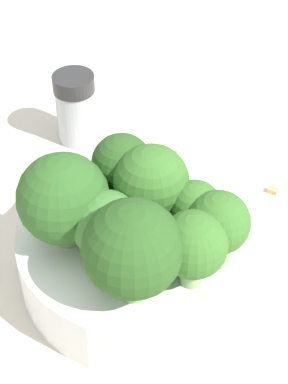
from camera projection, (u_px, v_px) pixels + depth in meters
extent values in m
plane|color=beige|center=(144.00, 272.00, 0.44)|extent=(3.00, 3.00, 0.00)
cylinder|color=white|center=(144.00, 252.00, 0.43)|extent=(0.17, 0.17, 0.04)
cylinder|color=#84AD66|center=(216.00, 245.00, 0.39)|extent=(0.02, 0.02, 0.03)
sphere|color=#386B28|center=(218.00, 222.00, 0.38)|extent=(0.04, 0.04, 0.04)
cylinder|color=#7A9E5B|center=(66.00, 225.00, 0.40)|extent=(0.02, 0.02, 0.03)
sphere|color=#2D5B23|center=(63.00, 199.00, 0.39)|extent=(0.06, 0.06, 0.06)
cylinder|color=#8EB770|center=(155.00, 214.00, 0.41)|extent=(0.02, 0.02, 0.03)
sphere|color=#386B28|center=(155.00, 186.00, 0.39)|extent=(0.05, 0.05, 0.05)
cylinder|color=#7A9E5B|center=(133.00, 277.00, 0.37)|extent=(0.02, 0.02, 0.03)
sphere|color=#28511E|center=(133.00, 249.00, 0.35)|extent=(0.06, 0.06, 0.06)
cylinder|color=#7A9E5B|center=(108.00, 246.00, 0.39)|extent=(0.02, 0.02, 0.02)
sphere|color=#3D7533|center=(107.00, 225.00, 0.38)|extent=(0.04, 0.04, 0.04)
cylinder|color=#84AD66|center=(189.00, 268.00, 0.38)|extent=(0.02, 0.02, 0.02)
sphere|color=#386B28|center=(191.00, 246.00, 0.36)|extent=(0.04, 0.04, 0.04)
cylinder|color=#84AD66|center=(193.00, 228.00, 0.40)|extent=(0.02, 0.02, 0.03)
sphere|color=#386B28|center=(195.00, 206.00, 0.39)|extent=(0.03, 0.03, 0.03)
cylinder|color=#7A9E5B|center=(120.00, 191.00, 0.42)|extent=(0.02, 0.02, 0.03)
sphere|color=#28511E|center=(119.00, 165.00, 0.41)|extent=(0.04, 0.04, 0.04)
cylinder|color=#B2B7BC|center=(76.00, 115.00, 0.54)|extent=(0.03, 0.03, 0.05)
cylinder|color=#2D2D2D|center=(73.00, 83.00, 0.52)|extent=(0.03, 0.03, 0.01)
cube|color=tan|center=(273.00, 189.00, 0.50)|extent=(0.01, 0.01, 0.01)
cube|color=#AD7F4C|center=(173.00, 153.00, 0.54)|extent=(0.01, 0.01, 0.01)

